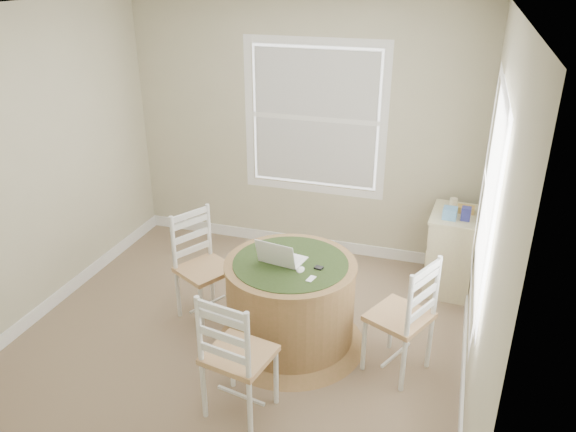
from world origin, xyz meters
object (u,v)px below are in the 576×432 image
(laptop, at_px, (282,258))
(corner_chest, at_px, (451,251))
(chair_left, at_px, (205,269))
(chair_near, at_px, (239,354))
(round_table, at_px, (290,300))
(chair_right, at_px, (399,316))

(laptop, distance_m, corner_chest, 1.83)
(chair_left, relative_size, corner_chest, 1.22)
(chair_left, bearing_deg, chair_near, -115.42)
(round_table, xyz_separation_m, corner_chest, (1.19, 1.26, -0.01))
(round_table, distance_m, corner_chest, 1.73)
(chair_near, relative_size, laptop, 2.60)
(round_table, bearing_deg, chair_near, -84.45)
(chair_left, height_order, chair_right, same)
(round_table, relative_size, chair_right, 1.28)
(chair_left, relative_size, chair_right, 1.00)
(round_table, xyz_separation_m, laptop, (-0.07, -0.00, 0.37))
(corner_chest, bearing_deg, chair_right, -99.91)
(chair_near, relative_size, chair_right, 1.00)
(round_table, xyz_separation_m, chair_near, (-0.10, -0.84, 0.07))
(chair_right, relative_size, corner_chest, 1.22)
(chair_left, bearing_deg, laptop, -71.81)
(round_table, height_order, chair_near, chair_near)
(chair_right, bearing_deg, chair_near, -25.97)
(chair_right, bearing_deg, laptop, -68.66)
(chair_right, distance_m, corner_chest, 1.38)
(laptop, relative_size, corner_chest, 0.47)
(round_table, xyz_separation_m, chair_right, (0.87, -0.07, 0.07))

